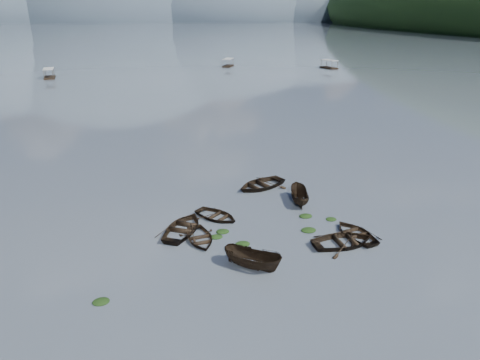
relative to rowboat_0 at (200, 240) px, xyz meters
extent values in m
plane|color=#4B545E|center=(4.51, -5.57, 0.00)|extent=(2400.00, 2400.00, 0.00)
ellipsoid|color=#475666|center=(-255.49, 894.43, 0.00)|extent=(520.00, 520.00, 280.00)
ellipsoid|color=#475666|center=(-55.49, 894.43, 0.00)|extent=(520.00, 520.00, 340.00)
ellipsoid|color=#475666|center=(144.51, 894.43, 0.00)|extent=(520.00, 520.00, 260.00)
ellipsoid|color=#475666|center=(324.51, 894.43, 0.00)|extent=(520.00, 520.00, 220.00)
imported|color=black|center=(0.00, 0.00, 0.00)|extent=(3.22, 4.19, 0.81)
imported|color=black|center=(-1.04, 1.70, 0.00)|extent=(5.41, 5.94, 1.01)
imported|color=black|center=(2.99, -4.42, 0.00)|extent=(4.23, 3.83, 1.61)
imported|color=black|center=(11.76, -1.87, 0.00)|extent=(3.73, 4.61, 0.84)
imported|color=black|center=(10.24, -2.91, 0.00)|extent=(4.94, 3.66, 0.98)
imported|color=black|center=(1.84, 3.39, 0.00)|extent=(4.75, 4.85, 0.82)
imported|color=black|center=(7.16, 9.06, 0.00)|extent=(6.15, 5.43, 1.06)
imported|color=black|center=(9.58, 4.89, 0.00)|extent=(2.19, 4.08, 1.50)
ellipsoid|color=black|center=(-6.62, -6.07, 0.00)|extent=(1.01, 0.83, 0.22)
ellipsoid|color=black|center=(1.29, 0.16, 0.00)|extent=(0.98, 0.78, 0.22)
ellipsoid|color=black|center=(3.01, -1.33, 0.00)|extent=(1.10, 0.88, 0.24)
ellipsoid|color=black|center=(11.03, 1.07, 0.00)|extent=(0.89, 0.75, 0.20)
ellipsoid|color=black|center=(8.51, -0.35, 0.00)|extent=(1.19, 0.95, 0.25)
ellipsoid|color=black|center=(-2.30, 0.23, 0.00)|extent=(0.92, 0.74, 0.19)
ellipsoid|color=black|center=(1.91, 0.90, 0.00)|extent=(1.03, 0.86, 0.21)
ellipsoid|color=black|center=(9.17, 2.03, 0.00)|extent=(1.11, 0.89, 0.24)
camera|label=1|loc=(-3.06, -28.12, 15.96)|focal=32.00mm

